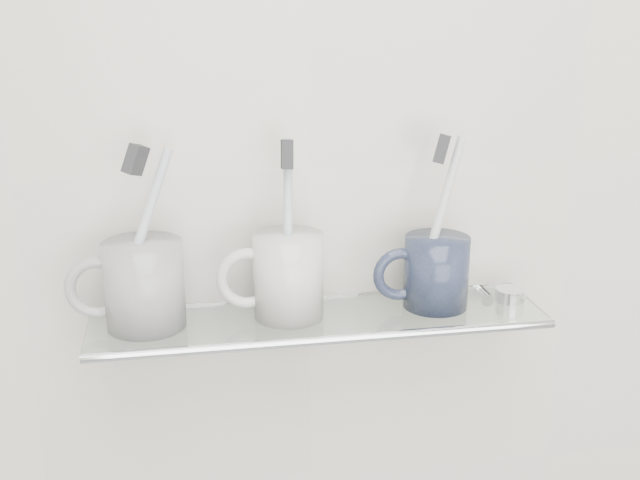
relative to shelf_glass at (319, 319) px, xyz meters
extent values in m
plane|color=beige|center=(0.00, 0.06, 0.15)|extent=(2.50, 0.00, 2.50)
cube|color=silver|center=(0.00, 0.00, 0.00)|extent=(0.50, 0.12, 0.01)
cylinder|color=silver|center=(0.00, -0.06, 0.00)|extent=(0.50, 0.01, 0.01)
cylinder|color=silver|center=(-0.21, 0.05, -0.01)|extent=(0.02, 0.03, 0.02)
cylinder|color=silver|center=(0.21, 0.05, -0.01)|extent=(0.02, 0.03, 0.02)
cylinder|color=white|center=(-0.19, 0.00, 0.05)|extent=(0.10, 0.10, 0.09)
torus|color=white|center=(-0.23, 0.00, 0.05)|extent=(0.07, 0.01, 0.07)
cylinder|color=silver|center=(-0.19, 0.00, 0.10)|extent=(0.08, 0.03, 0.18)
cube|color=#29292C|center=(-0.19, 0.00, 0.19)|extent=(0.03, 0.03, 0.04)
cylinder|color=silver|center=(-0.03, 0.00, 0.05)|extent=(0.09, 0.09, 0.09)
torus|color=silver|center=(-0.08, 0.00, 0.05)|extent=(0.07, 0.01, 0.07)
cylinder|color=#A6C4D7|center=(-0.03, 0.00, 0.10)|extent=(0.02, 0.04, 0.19)
cube|color=#29292C|center=(-0.03, 0.00, 0.19)|extent=(0.01, 0.03, 0.03)
cylinder|color=black|center=(0.13, 0.00, 0.04)|extent=(0.10, 0.10, 0.08)
torus|color=black|center=(0.09, 0.00, 0.04)|extent=(0.06, 0.01, 0.06)
cylinder|color=silver|center=(0.13, 0.00, 0.10)|extent=(0.06, 0.02, 0.19)
cube|color=#29292C|center=(0.13, 0.00, 0.19)|extent=(0.03, 0.03, 0.03)
cylinder|color=silver|center=(0.23, 0.00, 0.01)|extent=(0.03, 0.03, 0.01)
camera|label=1|loc=(-0.14, -0.81, 0.35)|focal=45.00mm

